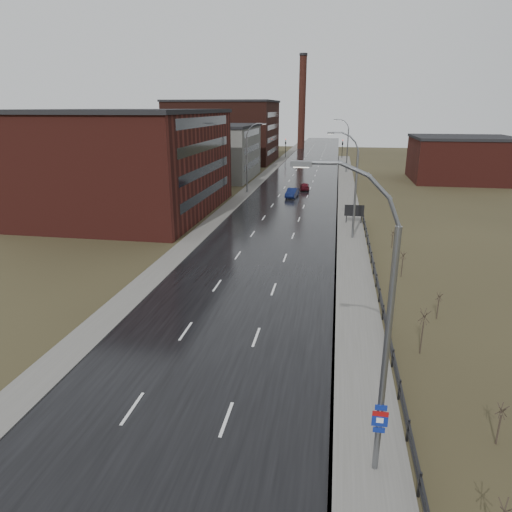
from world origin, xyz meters
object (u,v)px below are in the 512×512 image
at_px(car_near, 292,193).
at_px(streetlight_main, 379,333).
at_px(billboard, 354,211).
at_px(car_far, 305,186).

bearing_deg(car_near, streetlight_main, -75.36).
xyz_separation_m(billboard, car_near, (-9.16, 16.23, -0.95)).
bearing_deg(car_near, car_far, 84.74).
height_order(streetlight_main, billboard, streetlight_main).
distance_m(streetlight_main, car_far, 64.82).
bearing_deg(streetlight_main, car_near, 98.52).
distance_m(car_near, car_far, 7.40).
distance_m(billboard, car_near, 18.66).
bearing_deg(car_far, billboard, 102.40).
relative_size(billboard, car_far, 0.64).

